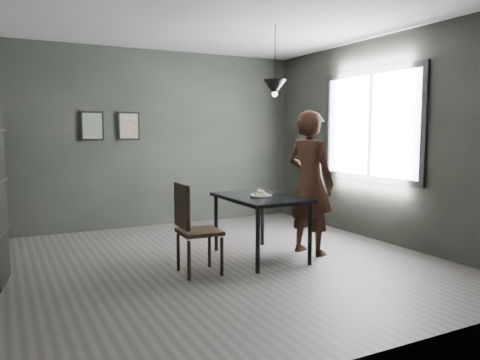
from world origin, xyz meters
name	(u,v)px	position (x,y,z in m)	size (l,w,h in m)	color
ground	(215,264)	(0.00, 0.00, 0.00)	(5.00, 5.00, 0.00)	#393431
back_wall	(150,139)	(0.00, 2.50, 1.40)	(5.00, 0.10, 2.80)	black
ceiling	(214,14)	(0.00, 0.00, 2.80)	(5.00, 5.00, 0.02)	silver
window_assembly	(370,126)	(2.47, 0.20, 1.60)	(0.04, 1.96, 1.56)	white
cafe_table	(260,203)	(0.60, 0.00, 0.67)	(0.80, 1.20, 0.75)	black
white_plate	(261,196)	(0.58, -0.03, 0.76)	(0.23, 0.23, 0.01)	white
donut_pile	(261,194)	(0.58, -0.03, 0.79)	(0.17, 0.17, 0.07)	beige
woman	(310,183)	(1.24, -0.11, 0.89)	(0.65, 0.43, 1.77)	black
wood_chair	(192,223)	(-0.38, -0.25, 0.56)	(0.44, 0.44, 0.98)	black
pendant_lamp	(275,87)	(0.85, 0.10, 2.05)	(0.28, 0.28, 0.86)	black
framed_print_left	(92,126)	(-0.90, 2.47, 1.60)	(0.34, 0.04, 0.44)	black
framed_print_right	(129,126)	(-0.35, 2.47, 1.60)	(0.34, 0.04, 0.44)	black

